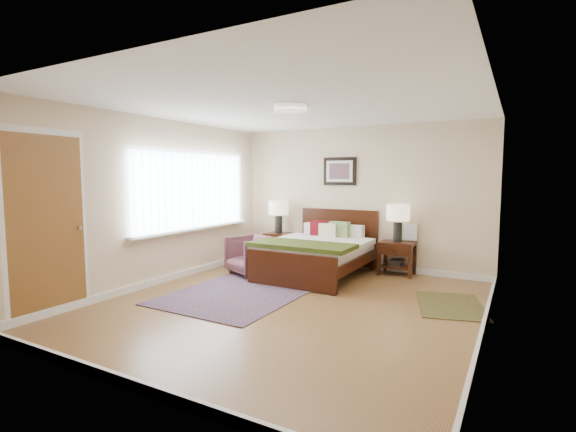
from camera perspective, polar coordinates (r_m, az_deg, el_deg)
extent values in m
plane|color=olive|center=(5.44, 0.33, -11.97)|extent=(5.00, 5.00, 0.00)
cube|color=beige|center=(7.49, 9.60, 2.46)|extent=(4.50, 0.04, 2.50)
cube|color=beige|center=(3.26, -21.39, -1.58)|extent=(4.50, 0.04, 2.50)
cube|color=beige|center=(6.59, -17.08, 1.91)|extent=(0.04, 5.00, 2.50)
cube|color=beige|center=(4.57, 25.86, 0.16)|extent=(0.04, 5.00, 2.50)
cube|color=white|center=(5.27, 0.34, 14.97)|extent=(4.50, 5.00, 0.02)
cube|color=silver|center=(7.07, -12.90, 3.45)|extent=(0.02, 2.72, 1.32)
cube|color=silver|center=(7.06, -12.81, 3.45)|extent=(0.01, 2.60, 1.20)
cube|color=silver|center=(7.09, -12.49, -1.65)|extent=(0.10, 2.72, 0.04)
cube|color=silver|center=(5.53, -30.11, -0.88)|extent=(0.01, 1.00, 2.18)
cube|color=brown|center=(5.53, -30.03, -1.30)|extent=(0.01, 0.90, 2.10)
cylinder|color=#999999|center=(5.71, -26.61, -1.45)|extent=(0.04, 0.04, 0.04)
cylinder|color=white|center=(5.26, 0.34, 14.54)|extent=(0.40, 0.40, 0.07)
cylinder|color=beige|center=(5.27, 0.34, 14.91)|extent=(0.44, 0.44, 0.01)
cube|color=black|center=(7.65, 6.94, -2.89)|extent=(1.45, 0.06, 1.02)
cube|color=black|center=(6.07, 0.31, -7.47)|extent=(1.45, 0.06, 0.51)
cube|color=black|center=(7.18, -0.98, -5.31)|extent=(0.06, 1.81, 0.16)
cube|color=black|center=(6.61, 9.45, -6.32)|extent=(0.06, 1.81, 0.16)
cube|color=silver|center=(6.84, 4.02, -4.85)|extent=(1.35, 1.79, 0.20)
cube|color=silver|center=(6.73, 3.66, -3.84)|extent=(1.53, 1.56, 0.09)
cube|color=#304213|center=(6.32, 1.89, -4.02)|extent=(1.57, 0.70, 0.06)
cube|color=silver|center=(7.54, 4.02, -1.87)|extent=(0.45, 0.18, 0.24)
cube|color=silver|center=(7.29, 8.55, -2.16)|extent=(0.45, 0.18, 0.24)
cube|color=#51090F|center=(7.38, 4.46, -1.75)|extent=(0.36, 0.17, 0.29)
cube|color=#68824B|center=(7.23, 7.08, -1.91)|extent=(0.35, 0.16, 0.29)
cube|color=beige|center=(7.23, 5.50, -2.04)|extent=(0.31, 0.13, 0.25)
cube|color=black|center=(7.58, 7.09, 6.08)|extent=(0.62, 0.03, 0.50)
cube|color=silver|center=(7.57, 7.03, 6.08)|extent=(0.50, 0.01, 0.38)
cube|color=#A52D23|center=(7.56, 7.00, 6.09)|extent=(0.38, 0.01, 0.28)
cube|color=black|center=(7.99, -1.29, -2.50)|extent=(0.46, 0.42, 0.05)
cube|color=black|center=(7.98, -3.19, -4.50)|extent=(0.05, 0.05, 0.51)
cube|color=black|center=(7.78, -0.67, -4.75)|extent=(0.05, 0.05, 0.51)
cube|color=black|center=(8.28, -1.86, -4.13)|extent=(0.05, 0.05, 0.51)
cube|color=black|center=(8.09, 0.59, -4.36)|extent=(0.05, 0.05, 0.51)
cube|color=black|center=(7.84, -2.00, -3.40)|extent=(0.40, 0.03, 0.14)
cube|color=black|center=(7.12, 14.73, -3.63)|extent=(0.56, 0.42, 0.05)
cube|color=black|center=(7.07, 12.34, -5.91)|extent=(0.05, 0.05, 0.51)
cube|color=black|center=(6.94, 16.30, -6.20)|extent=(0.05, 0.05, 0.51)
cube|color=black|center=(7.40, 13.15, -5.41)|extent=(0.05, 0.05, 0.51)
cube|color=black|center=(7.29, 16.94, -5.68)|extent=(0.05, 0.05, 0.51)
cube|color=black|center=(6.95, 14.31, -4.67)|extent=(0.50, 0.03, 0.14)
cube|color=black|center=(7.19, 14.65, -6.69)|extent=(0.50, 0.36, 0.03)
cube|color=black|center=(7.19, 14.66, -6.45)|extent=(0.20, 0.26, 0.03)
cube|color=black|center=(7.18, 14.67, -6.18)|extent=(0.20, 0.26, 0.03)
cube|color=black|center=(7.17, 14.67, -5.91)|extent=(0.20, 0.26, 0.03)
cylinder|color=black|center=(7.96, -1.29, -1.15)|extent=(0.14, 0.14, 0.32)
cylinder|color=black|center=(7.95, -1.29, 0.14)|extent=(0.02, 0.02, 0.06)
cylinder|color=beige|center=(7.93, -1.30, 1.15)|extent=(0.38, 0.38, 0.26)
cylinder|color=black|center=(7.10, 14.77, -2.11)|extent=(0.14, 0.14, 0.32)
cylinder|color=black|center=(7.08, 14.80, -0.67)|extent=(0.02, 0.02, 0.06)
cylinder|color=beige|center=(7.06, 14.83, 0.46)|extent=(0.38, 0.38, 0.26)
imported|color=brown|center=(7.00, -5.01, -5.36)|extent=(0.90, 0.91, 0.64)
cube|color=#0D0E43|center=(6.02, -6.16, -10.23)|extent=(1.67, 2.35, 0.01)
cube|color=black|center=(5.76, 21.34, -11.31)|extent=(1.03, 1.30, 0.01)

